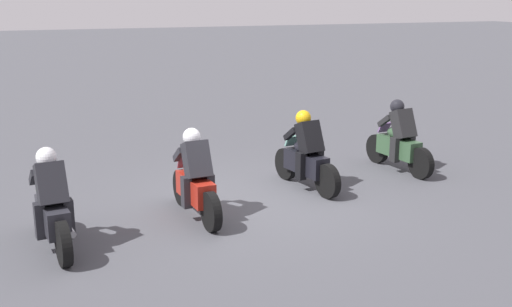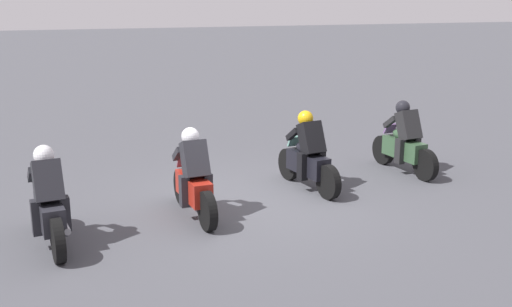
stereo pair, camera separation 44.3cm
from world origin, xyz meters
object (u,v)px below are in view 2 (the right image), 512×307
(rider_lane_a, at_px, (404,143))
(rider_lane_d, at_px, (49,205))
(rider_lane_b, at_px, (308,157))
(rider_lane_c, at_px, (194,181))

(rider_lane_a, xyz_separation_m, rider_lane_d, (-1.66, 7.11, 0.00))
(rider_lane_a, height_order, rider_lane_d, same)
(rider_lane_b, bearing_deg, rider_lane_d, 96.48)
(rider_lane_a, bearing_deg, rider_lane_d, 97.51)
(rider_lane_b, height_order, rider_lane_d, same)
(rider_lane_a, distance_m, rider_lane_c, 4.94)
(rider_lane_d, bearing_deg, rider_lane_a, -83.01)
(rider_lane_a, height_order, rider_lane_c, same)
(rider_lane_c, xyz_separation_m, rider_lane_d, (-0.49, 2.31, 0.00))
(rider_lane_c, height_order, rider_lane_d, same)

